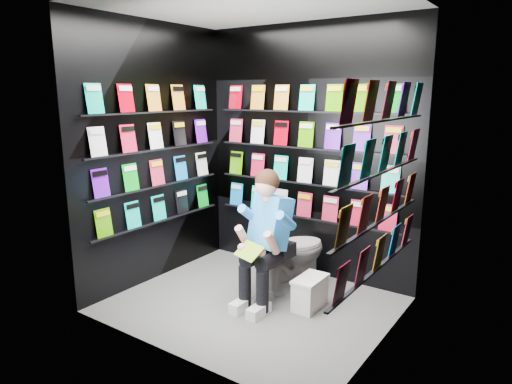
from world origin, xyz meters
The scene contains 14 objects.
floor centered at (0.00, 0.00, 0.00)m, with size 2.40×2.40×0.00m, color slate.
ceiling centered at (0.00, 0.00, 2.60)m, with size 2.40×2.40×0.00m, color white.
wall_back centered at (0.00, 1.00, 1.30)m, with size 2.40×0.04×2.60m, color black.
wall_front centered at (0.00, -1.00, 1.30)m, with size 2.40×0.04×2.60m, color black.
wall_left centered at (-1.20, 0.00, 1.30)m, with size 0.04×2.00×2.60m, color black.
wall_right centered at (1.20, 0.00, 1.30)m, with size 0.04×2.00×2.60m, color black.
comics_back centered at (0.00, 0.97, 1.31)m, with size 2.10×0.06×1.37m, color #CC2749, non-canonical shape.
comics_left centered at (-1.17, 0.00, 1.31)m, with size 0.06×1.70×1.37m, color #CC2749, non-canonical shape.
comics_right centered at (1.17, 0.00, 1.31)m, with size 0.06×1.70×1.37m, color #CC2749, non-canonical shape.
toilet centered at (0.08, 0.58, 0.37)m, with size 0.42×0.75×0.73m, color silver.
longbox centered at (0.47, 0.25, 0.13)m, with size 0.20×0.35×0.27m, color white.
longbox_lid centered at (0.47, 0.25, 0.28)m, with size 0.21×0.37×0.03m, color white.
reader centered at (0.08, 0.20, 0.75)m, with size 0.49×0.72×1.33m, color #218BEB, non-canonical shape.
held_comic centered at (0.08, -0.15, 0.58)m, with size 0.26×0.01×0.18m, color green.
Camera 1 is at (2.24, -3.17, 1.91)m, focal length 32.00 mm.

